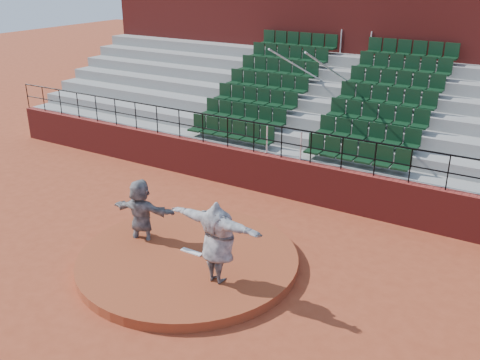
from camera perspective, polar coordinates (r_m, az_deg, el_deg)
name	(u,v)px	position (r m, az deg, el deg)	size (l,w,h in m)	color
ground	(188,264)	(13.64, -5.53, -8.87)	(90.00, 90.00, 0.00)	#983D22
pitchers_mound	(188,259)	(13.58, -5.55, -8.42)	(5.50, 5.50, 0.25)	brown
pitching_rubber	(192,252)	(13.61, -5.19, -7.64)	(0.60, 0.15, 0.03)	white
boundary_wall	(280,176)	(17.17, 4.34, 0.38)	(24.00, 0.30, 1.30)	maroon
wall_railing	(282,135)	(16.71, 4.47, 4.77)	(24.04, 0.05, 1.03)	black
seating_deck	(326,125)	(20.07, 9.21, 5.79)	(24.00, 5.97, 4.63)	gray
press_box_facade	(367,53)	(23.26, 13.40, 13.06)	(24.00, 3.00, 7.10)	maroon
pitcher	(218,242)	(11.99, -2.40, -6.61)	(2.44, 0.66, 1.98)	black
fielder	(141,214)	(14.18, -10.49, -3.54)	(1.76, 0.56, 1.89)	black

